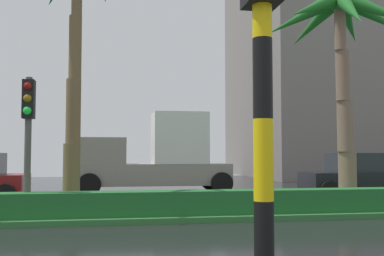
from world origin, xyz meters
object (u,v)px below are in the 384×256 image
(car_in_traffic_fourth, at_px, (358,175))
(box_truck_lead, at_px, (157,157))
(traffic_signal_median_right, at_px, (28,120))
(traffic_signal_foreground, at_px, (261,29))
(palm_tree_centre, at_px, (341,32))

(car_in_traffic_fourth, bearing_deg, box_truck_lead, -20.15)
(car_in_traffic_fourth, bearing_deg, traffic_signal_median_right, 24.05)
(traffic_signal_foreground, bearing_deg, box_truck_lead, -92.13)
(palm_tree_centre, distance_m, box_truck_lead, 9.27)
(traffic_signal_median_right, distance_m, car_in_traffic_fourth, 12.93)
(traffic_signal_foreground, xyz_separation_m, box_truck_lead, (0.61, 16.29, -1.14))
(car_in_traffic_fourth, bearing_deg, traffic_signal_foreground, 57.91)
(box_truck_lead, height_order, car_in_traffic_fourth, box_truck_lead)
(traffic_signal_median_right, xyz_separation_m, traffic_signal_foreground, (3.29, -8.20, 0.18))
(palm_tree_centre, relative_size, traffic_signal_foreground, 1.78)
(traffic_signal_foreground, height_order, box_truck_lead, traffic_signal_foreground)
(palm_tree_centre, bearing_deg, box_truck_lead, 129.16)
(palm_tree_centre, xyz_separation_m, traffic_signal_median_right, (-9.17, -1.62, -3.06))
(palm_tree_centre, relative_size, box_truck_lead, 1.09)
(palm_tree_centre, bearing_deg, traffic_signal_foreground, -120.92)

